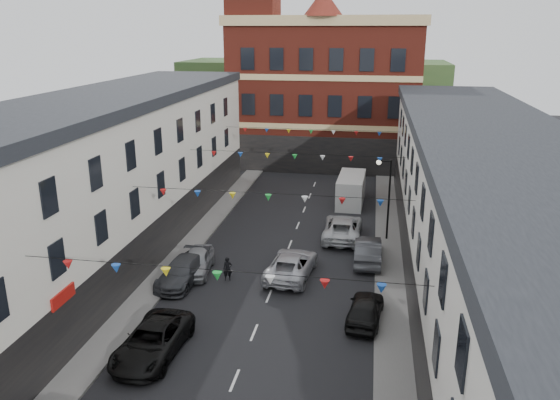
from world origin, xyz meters
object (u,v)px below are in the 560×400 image
Objects in this scene: street_lamp at (386,189)px; car_left_e at (197,261)px; moving_car at (291,265)px; car_right_f at (343,228)px; car_left_c at (153,341)px; pedestrian at (228,269)px; white_van at (351,190)px; car_left_d at (182,271)px; car_right_e at (368,250)px; car_right_d at (365,309)px.

street_lamp is 1.39× the size of car_left_e.
car_right_f is at bearing -106.14° from moving_car.
car_left_c is (-10.81, -16.73, -3.15)m from street_lamp.
white_van is at bearing 49.22° from pedestrian.
white_van reaches higher than car_left_d.
car_right_e is 3.24× the size of pedestrian.
car_left_c is at bearing 64.91° from car_right_f.
pedestrian is at bearing 82.98° from car_left_c.
pedestrian is at bearing -138.41° from street_lamp.
car_right_f reaches higher than car_right_e.
car_right_d is (9.76, 4.82, -0.03)m from car_left_c.
car_right_d is 11.98m from car_right_f.
street_lamp reaches higher than pedestrian.
moving_car is (-2.74, -7.00, -0.05)m from car_right_f.
car_right_e is at bearing -141.95° from moving_car.
car_left_e is 0.89× the size of car_right_e.
moving_car is (5.94, 0.47, 0.02)m from car_left_e.
car_left_d is at bearing 23.80° from car_right_e.
car_right_f is 1.06× the size of moving_car.
street_lamp is 12.99m from pedestrian.
car_right_d is 0.87× the size of car_right_e.
moving_car reaches higher than car_left_d.
street_lamp reaches higher than white_van.
car_left_d is 12.07m from car_right_e.
car_right_f is (-1.90, 11.83, 0.09)m from car_right_d.
car_left_c is 1.25× the size of car_left_e.
car_right_f is at bearing -74.71° from car_right_d.
white_van is at bearing 54.59° from car_left_e.
street_lamp is at bearing -104.94° from car_right_e.
car_left_e is 0.76× the size of white_van.
car_right_d is 0.73× the size of car_right_f.
pedestrian is at bearing -26.45° from car_left_e.
white_van reaches higher than car_right_f.
car_left_c is at bearing 51.79° from car_right_e.
car_left_c is at bearing 67.30° from moving_car.
car_right_e is 0.89× the size of moving_car.
pedestrian is (-6.67, -16.77, -0.51)m from white_van.
white_van is 18.06m from pedestrian.
car_right_f reaches higher than car_left_e.
pedestrian is at bearing -109.78° from white_van.
car_right_d is at bearing -42.06° from pedestrian.
car_left_e is (-0.82, 9.18, -0.01)m from car_left_c.
car_left_e is at bearing -117.16° from white_van.
car_left_d and car_right_d have the same top height.
car_right_f is at bearing 32.88° from pedestrian.
pedestrian is (-6.47, -8.28, -0.06)m from car_right_f.
white_van reaches higher than car_left_c.
car_left_e is 11.45m from car_right_f.
pedestrian is at bearing 19.59° from car_left_d.
street_lamp reaches higher than car_right_d.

